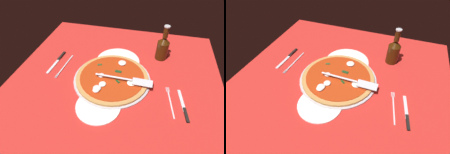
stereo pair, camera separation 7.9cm
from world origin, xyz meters
TOP-DOWN VIEW (x-y plane):
  - ground_plane at (0.00, 0.00)cm, footprint 108.80×108.80cm
  - pizza_pan at (0.13, -1.31)cm, footprint 39.63×39.63cm
  - dinner_plate_left at (-15.47, -1.49)cm, footprint 25.04×25.04cm
  - dinner_plate_right at (18.44, -3.35)cm, footprint 20.36×20.36cm
  - pizza at (0.23, -1.32)cm, footprint 37.23×37.23cm
  - pizza_server at (2.12, 6.20)cm, footprint 4.89×28.60cm
  - place_setting_near at (-6.26, -32.97)cm, footprint 22.32×14.75cm
  - place_setting_far at (9.76, 31.33)cm, footprint 20.12×14.83cm
  - beer_bottle at (-24.66, 22.50)cm, footprint 6.71×6.71cm

SIDE VIEW (x-z plane):
  - ground_plane at x=0.00cm, z-range -0.80..0.00cm
  - place_setting_near at x=-6.26cm, z-range -0.35..1.05cm
  - place_setting_far at x=9.76cm, z-range -0.34..1.06cm
  - dinner_plate_left at x=-15.47cm, z-range 0.00..1.00cm
  - dinner_plate_right at x=18.44cm, z-range 0.00..1.00cm
  - pizza_pan at x=0.13cm, z-range 0.00..1.23cm
  - pizza at x=0.23cm, z-range 0.70..3.21cm
  - pizza_server at x=2.12cm, z-range 3.59..4.59cm
  - beer_bottle at x=-24.66cm, z-range -2.60..18.50cm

